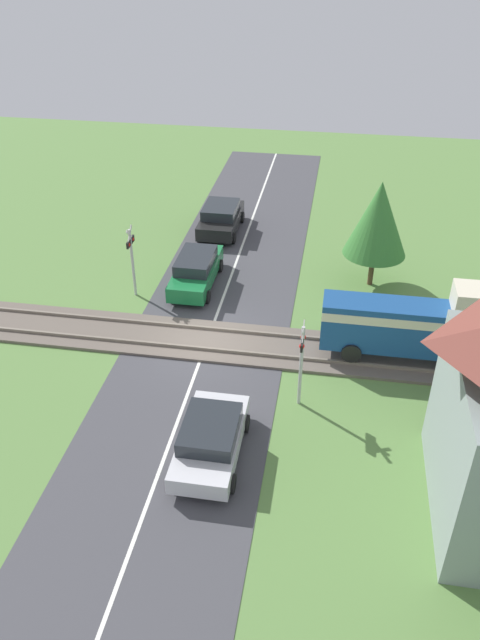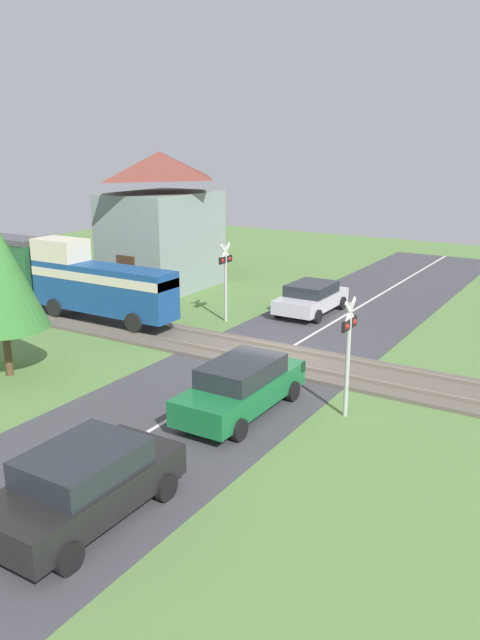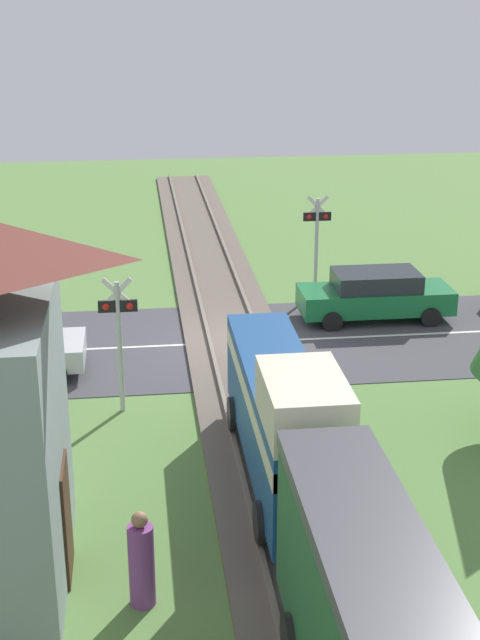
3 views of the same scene
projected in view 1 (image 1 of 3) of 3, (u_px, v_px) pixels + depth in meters
The scene contains 9 objects.
ground_plane at pixel (207, 342), 25.17m from camera, with size 60.00×60.00×0.00m, color #5B8442.
road_surface at pixel (207, 342), 25.17m from camera, with size 48.00×6.40×0.02m.
track_bed at pixel (207, 340), 25.14m from camera, with size 2.80×48.00×0.24m.
car_near_crossing at pixel (196, 270), 28.63m from camera, with size 4.60×1.85×1.53m.
car_far_side at pixel (210, 438), 19.49m from camera, with size 4.08×2.02×1.37m.
car_behind_queue at pixel (221, 218), 33.57m from camera, with size 4.19×2.07×1.52m.
crossing_signal_west_approach at pixel (131, 253), 27.16m from camera, with size 0.90×0.18×3.33m.
crossing_signal_east_approach at pixel (302, 354), 20.87m from camera, with size 0.90×0.18×3.33m.
tree_roadside_hedge at pixel (378, 219), 27.35m from camera, with size 2.83×2.83×4.99m.
Camera 1 is at (20.12, 4.71, 14.46)m, focal length 35.00 mm.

